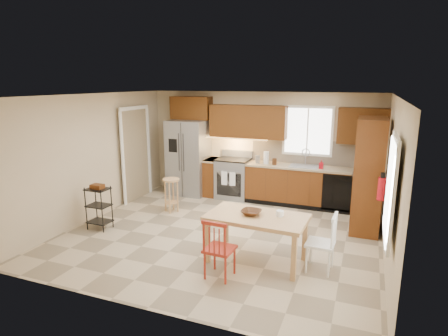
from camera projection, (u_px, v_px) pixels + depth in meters
floor at (221, 234)px, 6.85m from camera, size 5.50×5.50×0.00m
ceiling at (221, 95)px, 6.28m from camera, size 5.50×5.00×0.02m
wall_back at (260, 146)px, 8.84m from camera, size 5.50×0.02×2.50m
wall_front at (141, 213)px, 4.30m from camera, size 5.50×0.02×2.50m
wall_left at (94, 157)px, 7.54m from camera, size 0.02×5.00×2.50m
wall_right at (391, 183)px, 5.60m from camera, size 0.02×5.00×2.50m
refrigerator at (189, 157)px, 9.17m from camera, size 0.92×0.75×1.82m
range_stove at (233, 179)px, 8.92m from camera, size 0.76×0.63×0.92m
base_cabinet_narrow at (212, 177)px, 9.13m from camera, size 0.30×0.60×0.90m
base_cabinet_run at (312, 187)px, 8.29m from camera, size 2.92×0.60×0.90m
dishwasher at (337, 193)px, 7.83m from camera, size 0.60×0.02×0.78m
backsplash at (315, 152)px, 8.39m from camera, size 2.92×0.03×0.55m
upper_over_fridge at (191, 108)px, 9.09m from camera, size 1.00×0.35×0.55m
upper_left_block at (248, 121)px, 8.64m from camera, size 1.80×0.35×0.75m
upper_right_block at (363, 126)px, 7.76m from camera, size 1.00×0.35×0.75m
window_back at (308, 131)px, 8.34m from camera, size 1.12×0.04×1.12m
sink at (304, 168)px, 8.27m from camera, size 0.62×0.46×0.16m
undercab_glow at (235, 138)px, 8.81m from camera, size 1.60×0.30×0.01m
soap_bottle at (321, 164)px, 8.01m from camera, size 0.09×0.09×0.19m
paper_towel at (266, 158)px, 8.48m from camera, size 0.12×0.12×0.28m
canister_steel at (258, 159)px, 8.56m from camera, size 0.11×0.11×0.18m
canister_wood at (274, 162)px, 8.40m from camera, size 0.10×0.10×0.14m
pantry at (368, 175)px, 6.85m from camera, size 0.50×0.95×2.10m
fire_extinguisher at (382, 189)px, 5.81m from camera, size 0.12×0.12×0.36m
window_right at (391, 190)px, 4.53m from camera, size 0.04×1.02×1.32m
doorway at (135, 155)px, 8.73m from camera, size 0.04×0.95×2.10m
dining_table at (257, 239)px, 5.75m from camera, size 1.55×0.93×0.73m
chair_red at (220, 248)px, 5.27m from camera, size 0.44×0.44×0.88m
chair_white at (320, 242)px, 5.45m from camera, size 0.44×0.44×0.88m
table_bowl at (251, 215)px, 5.70m from camera, size 0.32×0.32×0.07m
table_jar at (280, 215)px, 5.63m from camera, size 0.11×0.11×0.12m
bar_stool at (171, 195)px, 7.96m from camera, size 0.46×0.46×0.73m
utility_cart at (99, 208)px, 7.03m from camera, size 0.41×0.32×0.82m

